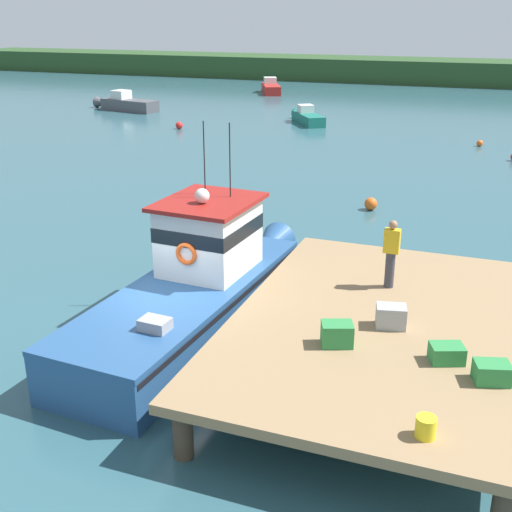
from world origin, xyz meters
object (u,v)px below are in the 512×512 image
object	(u,v)px
main_fishing_boat	(198,286)
moored_boat_far_right	(271,88)
deckhand_by_the_boat	(391,252)
crate_stack_mid_dock	(337,334)
crate_single_far	(391,316)
crate_single_by_cleat	(447,353)
mooring_buoy_outer	(480,143)
crate_stack_near_edge	(492,373)
mooring_buoy_channel_marker	(179,125)
moored_boat_outer_mooring	(126,104)
bait_bucket	(426,427)
moored_boat_near_channel	(307,117)
mooring_buoy_spare_mooring	(371,204)

from	to	relation	value
main_fishing_boat	moored_boat_far_right	size ratio (longest dim) A/B	1.80
deckhand_by_the_boat	crate_stack_mid_dock	bearing A→B (deg)	-97.97
crate_single_far	moored_boat_far_right	world-z (taller)	crate_single_far
crate_single_by_cleat	crate_stack_mid_dock	bearing A→B (deg)	-177.55
main_fishing_boat	mooring_buoy_outer	bearing A→B (deg)	78.42
crate_stack_near_edge	deckhand_by_the_boat	bearing A→B (deg)	124.00
crate_stack_mid_dock	mooring_buoy_channel_marker	bearing A→B (deg)	122.48
moored_boat_far_right	mooring_buoy_channel_marker	distance (m)	21.00
main_fishing_boat	moored_boat_outer_mooring	world-z (taller)	main_fishing_boat
main_fishing_boat	mooring_buoy_channel_marker	xyz separation A→B (m)	(-13.42, 25.23, -0.77)
bait_bucket	moored_boat_outer_mooring	bearing A→B (deg)	127.13
crate_single_far	bait_bucket	xyz separation A→B (m)	(1.13, -3.51, -0.06)
deckhand_by_the_boat	moored_boat_outer_mooring	size ratio (longest dim) A/B	0.27
moored_boat_near_channel	mooring_buoy_channel_marker	bearing A→B (deg)	-143.84
deckhand_by_the_boat	moored_boat_far_right	size ratio (longest dim) A/B	0.30
crate_single_far	mooring_buoy_spare_mooring	xyz separation A→B (m)	(-2.77, 12.16, -1.18)
mooring_buoy_spare_mooring	mooring_buoy_channel_marker	xyz separation A→B (m)	(-15.45, 13.99, -0.01)
crate_single_by_cleat	crate_stack_mid_dock	world-z (taller)	crate_stack_mid_dock
crate_stack_near_edge	moored_boat_near_channel	distance (m)	35.41
crate_stack_near_edge	deckhand_by_the_boat	world-z (taller)	deckhand_by_the_boat
moored_boat_outer_mooring	mooring_buoy_channel_marker	world-z (taller)	moored_boat_outer_mooring
crate_stack_mid_dock	mooring_buoy_spare_mooring	distance (m)	13.50
crate_single_by_cleat	mooring_buoy_channel_marker	bearing A→B (deg)	125.52
crate_single_by_cleat	moored_boat_outer_mooring	bearing A→B (deg)	129.19
crate_single_far	mooring_buoy_spare_mooring	distance (m)	12.53
crate_single_by_cleat	moored_boat_far_right	bearing A→B (deg)	113.05
crate_stack_near_edge	mooring_buoy_outer	world-z (taller)	crate_stack_near_edge
moored_boat_outer_mooring	moored_boat_near_channel	size ratio (longest dim) A/B	1.35
crate_stack_near_edge	deckhand_by_the_boat	xyz separation A→B (m)	(-2.40, 3.56, 0.67)
moored_boat_near_channel	deckhand_by_the_boat	bearing A→B (deg)	-70.00
main_fishing_boat	mooring_buoy_channel_marker	bearing A→B (deg)	118.00
mooring_buoy_outer	moored_boat_near_channel	bearing A→B (deg)	159.24
crate_stack_mid_dock	bait_bucket	size ratio (longest dim) A/B	1.76
moored_boat_near_channel	bait_bucket	bearing A→B (deg)	-70.73
moored_boat_outer_mooring	mooring_buoy_channel_marker	size ratio (longest dim) A/B	12.72
moored_boat_outer_mooring	mooring_buoy_channel_marker	distance (m)	9.93
crate_stack_mid_dock	moored_boat_outer_mooring	world-z (taller)	crate_stack_mid_dock
crate_stack_near_edge	mooring_buoy_channel_marker	distance (m)	34.29
deckhand_by_the_boat	moored_boat_near_channel	world-z (taller)	deckhand_by_the_boat
main_fishing_boat	moored_boat_outer_mooring	xyz separation A→B (m)	(-21.20, 31.39, -0.49)
bait_bucket	main_fishing_boat	bearing A→B (deg)	143.20
main_fishing_boat	crate_single_by_cleat	bearing A→B (deg)	-18.29
crate_single_far	crate_stack_near_edge	bearing A→B (deg)	-36.91
mooring_buoy_spare_mooring	crate_stack_mid_dock	bearing A→B (deg)	-81.73
crate_stack_mid_dock	mooring_buoy_spare_mooring	bearing A→B (deg)	98.27
crate_single_by_cleat	mooring_buoy_channel_marker	xyz separation A→B (m)	(-19.43, 27.22, -1.13)
crate_single_by_cleat	moored_boat_outer_mooring	distance (m)	43.07
bait_bucket	moored_boat_near_channel	world-z (taller)	bait_bucket
crate_stack_mid_dock	bait_bucket	distance (m)	3.08
deckhand_by_the_boat	mooring_buoy_outer	distance (m)	25.02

